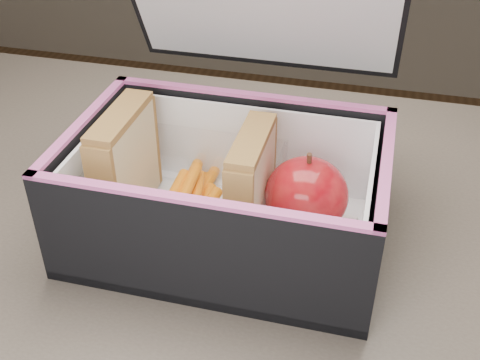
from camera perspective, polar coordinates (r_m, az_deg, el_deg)
name	(u,v)px	position (r m, az deg, el deg)	size (l,w,h in m)	color
kitchen_table	(235,338)	(0.63, -0.45, -14.76)	(1.20, 0.80, 0.75)	#64584C
lunch_bag	(228,183)	(0.56, -1.12, -0.30)	(0.29, 0.28, 0.28)	black
plastic_tub	(188,191)	(0.58, -4.95, -1.09)	(0.17, 0.12, 0.07)	white
sandwich_left	(125,163)	(0.59, -10.81, 1.56)	(0.03, 0.10, 0.11)	beige
sandwich_right	(251,184)	(0.55, 1.07, -0.43)	(0.03, 0.09, 0.10)	beige
carrot_sticks	(191,201)	(0.59, -4.70, -2.01)	(0.05, 0.15, 0.03)	orange
paper_napkin	(307,231)	(0.58, 6.36, -4.79)	(0.07, 0.08, 0.01)	white
red_apple	(306,195)	(0.56, 6.32, -1.45)	(0.08, 0.08, 0.08)	maroon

